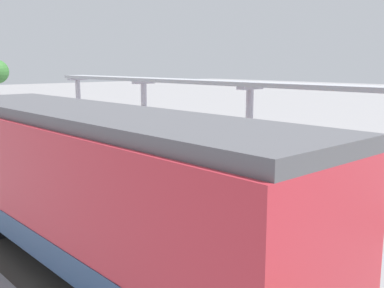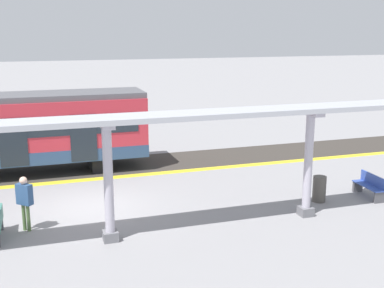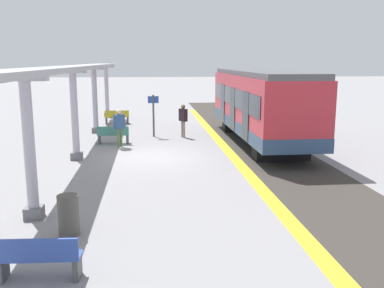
# 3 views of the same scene
# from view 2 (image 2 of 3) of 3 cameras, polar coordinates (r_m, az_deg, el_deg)

# --- Properties ---
(ground_plane) EXTENTS (176.00, 176.00, 0.00)m
(ground_plane) POSITION_cam_2_polar(r_m,az_deg,el_deg) (17.98, -11.56, -7.13)
(ground_plane) COLOR gray
(tactile_edge_strip) EXTENTS (0.45, 33.89, 0.01)m
(tactile_edge_strip) POSITION_cam_2_polar(r_m,az_deg,el_deg) (21.11, -12.62, -4.11)
(tactile_edge_strip) COLOR gold
(tactile_edge_strip) RESTS_ON ground
(trackbed) EXTENTS (3.20, 45.89, 0.01)m
(trackbed) POSITION_cam_2_polar(r_m,az_deg,el_deg) (22.86, -13.08, -2.81)
(trackbed) COLOR #38332D
(trackbed) RESTS_ON ground
(train_near_carriage) EXTENTS (2.65, 11.21, 3.48)m
(train_near_carriage) POSITION_cam_2_polar(r_m,az_deg,el_deg) (22.38, -19.94, 1.20)
(train_near_carriage) COLOR #BC2C38
(train_near_carriage) RESTS_ON ground
(canopy_pillar_third) EXTENTS (1.10, 0.44, 3.58)m
(canopy_pillar_third) POSITION_cam_2_polar(r_m,az_deg,el_deg) (14.51, -9.66, -4.41)
(canopy_pillar_third) COLOR slate
(canopy_pillar_third) RESTS_ON ground
(canopy_pillar_fourth) EXTENTS (1.10, 0.44, 3.58)m
(canopy_pillar_fourth) POSITION_cam_2_polar(r_m,az_deg,el_deg) (16.71, 13.31, -2.24)
(canopy_pillar_fourth) COLOR slate
(canopy_pillar_fourth) RESTS_ON ground
(canopy_beam) EXTENTS (1.20, 27.14, 0.16)m
(canopy_beam) POSITION_cam_2_polar(r_m,az_deg,el_deg) (14.05, -10.58, 2.73)
(canopy_beam) COLOR #A8AAB2
(canopy_beam) RESTS_ON canopy_pillar_nearest
(bench_near_end) EXTENTS (1.52, 0.51, 0.86)m
(bench_near_end) POSITION_cam_2_polar(r_m,az_deg,el_deg) (19.65, 19.93, -4.55)
(bench_near_end) COLOR #324DA4
(bench_near_end) RESTS_ON ground
(trash_bin) EXTENTS (0.48, 0.48, 0.95)m
(trash_bin) POSITION_cam_2_polar(r_m,az_deg,el_deg) (18.59, 14.53, -5.06)
(trash_bin) COLOR #504C46
(trash_bin) RESTS_ON ground
(passenger_by_the_benches) EXTENTS (0.51, 0.53, 1.75)m
(passenger_by_the_benches) POSITION_cam_2_polar(r_m,az_deg,el_deg) (16.10, -18.82, -5.86)
(passenger_by_the_benches) COLOR #516D3D
(passenger_by_the_benches) RESTS_ON ground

